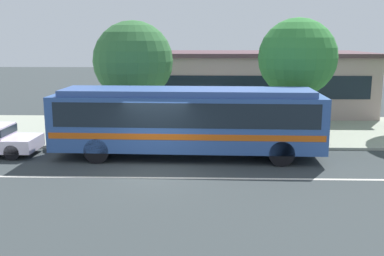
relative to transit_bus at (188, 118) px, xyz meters
The scene contains 11 objects.
ground_plane 2.90m from the transit_bus, 119.82° to the right, with size 120.00×120.00×0.00m, color #333A3C.
sidewalk_slab 5.71m from the transit_bus, 102.45° to the left, with size 60.00×8.00×0.12m, color #999F8E.
lane_stripe_center 3.51m from the transit_bus, 112.44° to the right, with size 56.00×0.16×0.01m, color silver.
transit_bus is the anchor object (origin of this frame).
pedestrian_waiting_near_sign 6.11m from the transit_bus, 17.17° to the left, with size 0.41×0.41×1.65m.
pedestrian_walking_along_curb 3.63m from the transit_bus, 32.56° to the left, with size 0.46×0.46×1.72m.
pedestrian_standing_by_tree 3.55m from the transit_bus, 69.21° to the left, with size 0.34×0.34×1.67m.
bus_stop_sign 4.53m from the transit_bus, 23.64° to the left, with size 0.17×0.43×2.64m.
street_tree_near_stop 5.82m from the transit_bus, 122.34° to the left, with size 4.01×4.01×5.63m.
street_tree_mid_block 6.60m from the transit_bus, 34.85° to the left, with size 3.72×3.72×5.71m.
station_building 11.90m from the transit_bus, 76.43° to the left, with size 16.70×7.44×3.99m.
Camera 1 is at (1.90, -16.13, 4.90)m, focal length 42.24 mm.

